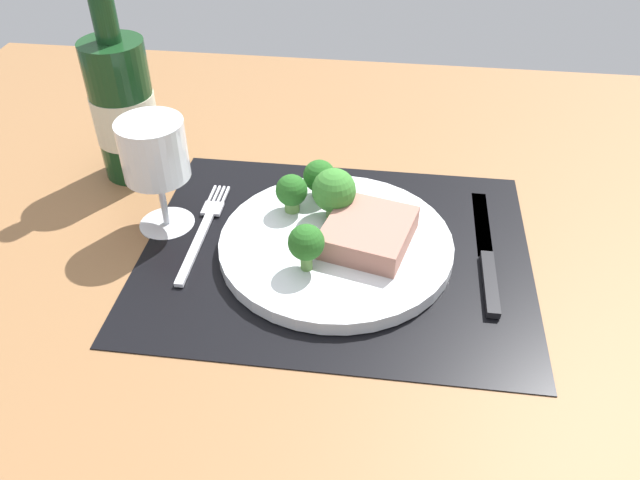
% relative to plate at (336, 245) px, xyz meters
% --- Properties ---
extents(ground_plane, '(1.40, 1.10, 0.03)m').
position_rel_plate_xyz_m(ground_plane, '(0.00, 0.00, -0.03)').
color(ground_plane, brown).
extents(placemat, '(0.45, 0.36, 0.00)m').
position_rel_plate_xyz_m(placemat, '(0.00, 0.00, -0.01)').
color(placemat, black).
rests_on(placemat, ground_plane).
extents(plate, '(0.27, 0.27, 0.02)m').
position_rel_plate_xyz_m(plate, '(0.00, 0.00, 0.00)').
color(plate, silver).
rests_on(plate, placemat).
extents(steak, '(0.11, 0.12, 0.03)m').
position_rel_plate_xyz_m(steak, '(0.04, -0.00, 0.02)').
color(steak, '#9E6B5B').
rests_on(steak, plate).
extents(broccoli_near_fork, '(0.04, 0.04, 0.05)m').
position_rel_plate_xyz_m(broccoli_near_fork, '(-0.03, 0.08, 0.04)').
color(broccoli_near_fork, '#5B8942').
rests_on(broccoli_near_fork, plate).
extents(broccoli_front_edge, '(0.04, 0.04, 0.06)m').
position_rel_plate_xyz_m(broccoli_front_edge, '(-0.03, -0.05, 0.04)').
color(broccoli_front_edge, '#5B8942').
rests_on(broccoli_front_edge, plate).
extents(broccoli_back_left, '(0.04, 0.04, 0.05)m').
position_rel_plate_xyz_m(broccoli_back_left, '(-0.06, 0.05, 0.04)').
color(broccoli_back_left, '#6B994C').
rests_on(broccoli_back_left, plate).
extents(broccoli_center, '(0.05, 0.05, 0.06)m').
position_rel_plate_xyz_m(broccoli_center, '(-0.01, 0.04, 0.04)').
color(broccoli_center, '#6B994C').
rests_on(broccoli_center, plate).
extents(fork, '(0.02, 0.19, 0.01)m').
position_rel_plate_xyz_m(fork, '(-0.16, 0.01, -0.01)').
color(fork, silver).
rests_on(fork, placemat).
extents(knife, '(0.02, 0.23, 0.01)m').
position_rel_plate_xyz_m(knife, '(0.17, 0.01, -0.00)').
color(knife, black).
rests_on(knife, placemat).
extents(wine_bottle, '(0.08, 0.08, 0.27)m').
position_rel_plate_xyz_m(wine_bottle, '(-0.29, 0.14, 0.08)').
color(wine_bottle, '#143819').
rests_on(wine_bottle, ground_plane).
extents(wine_glass, '(0.08, 0.08, 0.14)m').
position_rel_plate_xyz_m(wine_glass, '(-0.21, 0.03, 0.09)').
color(wine_glass, silver).
rests_on(wine_glass, ground_plane).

